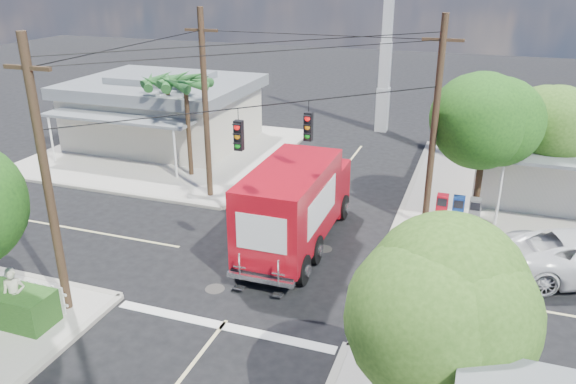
% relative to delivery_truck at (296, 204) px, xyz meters
% --- Properties ---
extents(ground, '(120.00, 120.00, 0.00)m').
position_rel_delivery_truck_xyz_m(ground, '(-0.42, -1.79, -1.82)').
color(ground, black).
rests_on(ground, ground).
extents(sidewalk_ne, '(14.12, 14.12, 0.14)m').
position_rel_delivery_truck_xyz_m(sidewalk_ne, '(10.46, 9.08, -1.75)').
color(sidewalk_ne, '#A9A499').
rests_on(sidewalk_ne, ground).
extents(sidewalk_nw, '(14.12, 14.12, 0.14)m').
position_rel_delivery_truck_xyz_m(sidewalk_nw, '(-11.30, 9.08, -1.75)').
color(sidewalk_nw, '#A9A499').
rests_on(sidewalk_nw, ground).
extents(road_markings, '(32.00, 32.00, 0.01)m').
position_rel_delivery_truck_xyz_m(road_markings, '(-0.42, -3.27, -1.81)').
color(road_markings, beige).
rests_on(road_markings, ground).
extents(building_nw, '(10.80, 10.20, 4.30)m').
position_rel_delivery_truck_xyz_m(building_nw, '(-12.42, 10.67, 0.40)').
color(building_nw, beige).
rests_on(building_nw, sidewalk_nw).
extents(radio_tower, '(0.80, 0.80, 17.00)m').
position_rel_delivery_truck_xyz_m(radio_tower, '(0.08, 18.21, 3.82)').
color(radio_tower, silver).
rests_on(radio_tower, ground).
extents(tree_ne_front, '(4.21, 4.14, 6.66)m').
position_rel_delivery_truck_xyz_m(tree_ne_front, '(6.79, 4.96, 2.95)').
color(tree_ne_front, '#422D1C').
rests_on(tree_ne_front, sidewalk_ne).
extents(tree_ne_back, '(3.77, 3.66, 5.82)m').
position_rel_delivery_truck_xyz_m(tree_ne_back, '(9.39, 7.16, 2.37)').
color(tree_ne_back, '#422D1C').
rests_on(tree_ne_back, sidewalk_ne).
extents(tree_se, '(3.67, 3.54, 5.62)m').
position_rel_delivery_truck_xyz_m(tree_se, '(6.59, -9.04, 2.22)').
color(tree_se, '#422D1C').
rests_on(tree_se, sidewalk_se).
extents(palm_nw_front, '(3.01, 3.08, 5.59)m').
position_rel_delivery_truck_xyz_m(palm_nw_front, '(-7.92, 5.71, 3.22)').
color(palm_nw_front, '#422D1C').
rests_on(palm_nw_front, sidewalk_nw).
extents(palm_nw_back, '(3.01, 3.08, 5.19)m').
position_rel_delivery_truck_xyz_m(palm_nw_back, '(-9.92, 7.21, 2.85)').
color(palm_nw_back, '#422D1C').
rests_on(palm_nw_back, sidewalk_nw).
extents(utility_poles, '(12.00, 10.68, 9.00)m').
position_rel_delivery_truck_xyz_m(utility_poles, '(-2.00, -0.19, 2.86)').
color(utility_poles, '#473321').
rests_on(utility_poles, ground).
extents(vending_boxes, '(1.90, 0.50, 1.10)m').
position_rel_delivery_truck_xyz_m(vending_boxes, '(6.08, 4.41, -1.13)').
color(vending_boxes, red).
rests_on(vending_boxes, sidewalk_ne).
extents(delivery_truck, '(2.70, 8.31, 3.58)m').
position_rel_delivery_truck_xyz_m(delivery_truck, '(0.00, 0.00, 0.00)').
color(delivery_truck, black).
rests_on(delivery_truck, ground).
extents(pedestrian, '(0.83, 0.76, 1.90)m').
position_rel_delivery_truck_xyz_m(pedestrian, '(-6.51, -8.20, -0.73)').
color(pedestrian, beige).
rests_on(pedestrian, sidewalk_sw).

